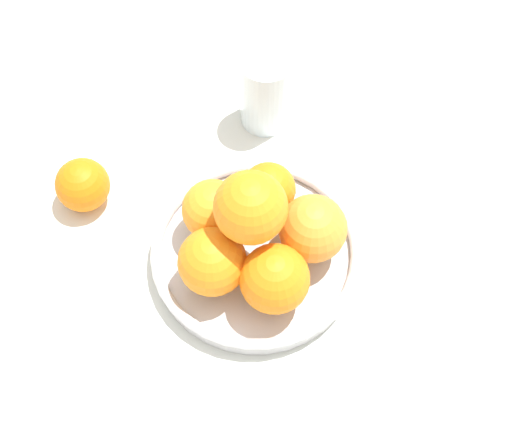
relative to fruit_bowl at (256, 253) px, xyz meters
The scene contains 5 objects.
ground_plane 0.02m from the fruit_bowl, ahead, with size 4.00×4.00×0.00m, color silver.
fruit_bowl is the anchor object (origin of this frame).
orange_pile 0.07m from the fruit_bowl, 121.86° to the left, with size 0.19×0.19×0.14m.
stray_orange 0.24m from the fruit_bowl, 17.29° to the left, with size 0.07×0.07×0.07m, color orange.
drinking_glass 0.23m from the fruit_bowl, 54.25° to the right, with size 0.07×0.07×0.11m, color silver.
Camera 1 is at (-0.25, 0.31, 0.79)m, focal length 50.00 mm.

